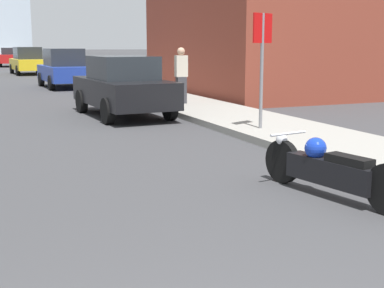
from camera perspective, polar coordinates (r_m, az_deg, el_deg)
sidewalk at (r=42.24m, az=-14.42°, el=7.79°), size 2.30×240.00×0.15m
brick_storefront at (r=21.98m, az=9.87°, el=13.63°), size 8.44×9.31×6.24m
motorcycle at (r=6.90m, az=14.37°, el=-2.58°), size 0.71×2.32×0.73m
parked_car_black at (r=14.34m, az=-7.37°, el=6.13°), size 1.99×4.10×1.59m
parked_car_blue at (r=24.46m, az=-13.47°, el=7.83°), size 1.95×4.15×1.71m
parked_car_yellow at (r=36.12m, az=-17.11°, el=8.46°), size 2.05×4.44×1.73m
parked_car_red at (r=49.28m, az=-18.72°, el=8.78°), size 2.17×4.27×1.61m
stop_sign at (r=11.26m, az=7.49°, el=9.83°), size 0.57×0.26×2.37m
pedestrian at (r=16.00m, az=-1.16°, el=7.37°), size 0.36×0.23×1.65m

